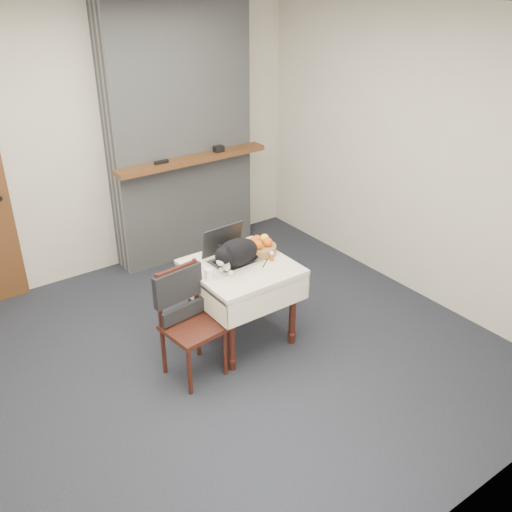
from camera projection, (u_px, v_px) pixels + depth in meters
The scene contains 11 objects.
ground at pixel (205, 365), 4.52m from camera, with size 4.50×4.50×0.00m, color black.
room_shell at pixel (160, 133), 4.04m from camera, with size 4.52×4.01×2.61m.
chimney at pixel (180, 135), 5.72m from camera, with size 1.62×0.48×2.60m.
side_table at pixel (241, 277), 4.58m from camera, with size 0.78×0.78×0.70m.
laptop at pixel (229, 253), 4.57m from camera, with size 0.39×0.34×0.28m.
cat at pixel (238, 253), 4.47m from camera, with size 0.56×0.34×0.27m.
cream_jar at pixel (209, 274), 4.32m from camera, with size 0.07×0.07×0.08m, color white.
pill_bottle at pixel (272, 256), 4.57m from camera, with size 0.04×0.04×0.08m.
fruit_basket at pixel (261, 247), 4.69m from camera, with size 0.25×0.25×0.14m.
desk_clutter at pixel (262, 258), 4.63m from camera, with size 0.14×0.02×0.01m, color black.
chair at pixel (185, 307), 4.23m from camera, with size 0.44×0.43×0.88m.
Camera 1 is at (-1.79, -3.17, 2.85)m, focal length 40.00 mm.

